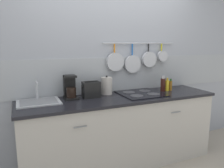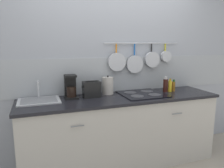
% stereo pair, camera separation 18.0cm
% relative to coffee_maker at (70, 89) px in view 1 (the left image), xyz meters
% --- Properties ---
extents(ground_plane, '(12.00, 12.00, 0.00)m').
position_rel_coffee_maker_xyz_m(ground_plane, '(0.60, -0.18, -1.02)').
color(ground_plane, '#9E9384').
extents(wall_back, '(7.20, 0.14, 2.60)m').
position_rel_coffee_maker_xyz_m(wall_back, '(0.60, 0.18, 0.25)').
color(wall_back, '#999EA8').
rests_on(wall_back, ground_plane).
extents(cabinet_base, '(2.47, 0.61, 0.87)m').
position_rel_coffee_maker_xyz_m(cabinet_base, '(0.60, -0.18, -0.59)').
color(cabinet_base, '#B7B2A8').
rests_on(cabinet_base, ground_plane).
extents(countertop, '(2.51, 0.63, 0.03)m').
position_rel_coffee_maker_xyz_m(countertop, '(0.60, -0.18, -0.14)').
color(countertop, black).
rests_on(countertop, cabinet_base).
extents(sink_basin, '(0.47, 0.36, 0.23)m').
position_rel_coffee_maker_xyz_m(sink_basin, '(-0.38, -0.05, -0.10)').
color(sink_basin, '#B7BABF').
rests_on(sink_basin, countertop).
extents(coffee_maker, '(0.15, 0.20, 0.28)m').
position_rel_coffee_maker_xyz_m(coffee_maker, '(0.00, 0.00, 0.00)').
color(coffee_maker, black).
rests_on(coffee_maker, countertop).
extents(toaster, '(0.23, 0.13, 0.20)m').
position_rel_coffee_maker_xyz_m(toaster, '(0.25, -0.06, -0.02)').
color(toaster, black).
rests_on(toaster, countertop).
extents(kettle, '(0.15, 0.15, 0.25)m').
position_rel_coffee_maker_xyz_m(kettle, '(0.49, 0.04, -0.01)').
color(kettle, beige).
rests_on(kettle, countertop).
extents(cooktop, '(0.55, 0.54, 0.01)m').
position_rel_coffee_maker_xyz_m(cooktop, '(0.91, -0.14, -0.11)').
color(cooktop, black).
rests_on(cooktop, countertop).
extents(bottle_olive_oil, '(0.07, 0.07, 0.22)m').
position_rel_coffee_maker_xyz_m(bottle_olive_oil, '(1.28, -0.11, -0.02)').
color(bottle_olive_oil, '#33140F').
rests_on(bottle_olive_oil, countertop).
extents(bottle_cooking_wine, '(0.05, 0.05, 0.18)m').
position_rel_coffee_maker_xyz_m(bottle_cooking_wine, '(1.35, -0.11, -0.04)').
color(bottle_cooking_wine, yellow).
rests_on(bottle_cooking_wine, countertop).
extents(bottle_dish_soap, '(0.05, 0.05, 0.17)m').
position_rel_coffee_maker_xyz_m(bottle_dish_soap, '(1.41, -0.11, -0.05)').
color(bottle_dish_soap, '#8C5919').
rests_on(bottle_dish_soap, countertop).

